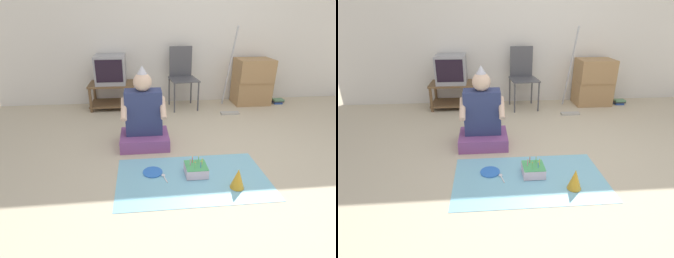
% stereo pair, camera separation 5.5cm
% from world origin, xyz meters
% --- Properties ---
extents(ground_plane, '(16.00, 16.00, 0.00)m').
position_xyz_m(ground_plane, '(0.00, 0.00, 0.00)').
color(ground_plane, beige).
extents(wall_back, '(6.40, 0.06, 2.55)m').
position_xyz_m(wall_back, '(0.00, 2.28, 1.27)').
color(wall_back, silver).
rests_on(wall_back, ground_plane).
extents(tv_stand, '(0.70, 0.48, 0.40)m').
position_xyz_m(tv_stand, '(-1.34, 2.01, 0.24)').
color(tv_stand, brown).
rests_on(tv_stand, ground_plane).
extents(tv, '(0.45, 0.47, 0.43)m').
position_xyz_m(tv, '(-1.34, 2.01, 0.62)').
color(tv, '#99999E').
rests_on(tv, tv_stand).
extents(folding_chair, '(0.46, 0.48, 0.94)m').
position_xyz_m(folding_chair, '(-0.22, 1.97, 0.54)').
color(folding_chair, '#4C4C51').
rests_on(folding_chair, ground_plane).
extents(cardboard_box_stack, '(0.58, 0.44, 0.74)m').
position_xyz_m(cardboard_box_stack, '(0.96, 2.00, 0.37)').
color(cardboard_box_stack, '#A87F51').
rests_on(cardboard_box_stack, ground_plane).
extents(dust_mop, '(0.28, 0.48, 1.26)m').
position_xyz_m(dust_mop, '(0.45, 1.63, 0.37)').
color(dust_mop, '#B2ADA3').
rests_on(dust_mop, ground_plane).
extents(book_pile, '(0.19, 0.13, 0.08)m').
position_xyz_m(book_pile, '(1.43, 1.93, 0.04)').
color(book_pile, '#284793').
rests_on(book_pile, ground_plane).
extents(person_seated, '(0.55, 0.44, 0.91)m').
position_xyz_m(person_seated, '(-0.86, 0.64, 0.31)').
color(person_seated, '#8C4C8C').
rests_on(person_seated, ground_plane).
extents(party_cloth, '(1.39, 0.81, 0.01)m').
position_xyz_m(party_cloth, '(-0.44, -0.12, 0.00)').
color(party_cloth, '#7FC6E0').
rests_on(party_cloth, ground_plane).
extents(birthday_cake, '(0.20, 0.20, 0.16)m').
position_xyz_m(birthday_cake, '(-0.40, -0.06, 0.05)').
color(birthday_cake, silver).
rests_on(birthday_cake, party_cloth).
extents(party_hat_blue, '(0.12, 0.12, 0.19)m').
position_xyz_m(party_hat_blue, '(-0.08, -0.30, 0.10)').
color(party_hat_blue, gold).
rests_on(party_hat_blue, party_cloth).
extents(paper_plate, '(0.19, 0.19, 0.01)m').
position_xyz_m(paper_plate, '(-0.80, 0.01, 0.01)').
color(paper_plate, blue).
rests_on(paper_plate, party_cloth).
extents(plastic_spoon_near, '(0.05, 0.14, 0.01)m').
position_xyz_m(plastic_spoon_near, '(-0.70, -0.08, 0.01)').
color(plastic_spoon_near, white).
rests_on(plastic_spoon_near, party_cloth).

